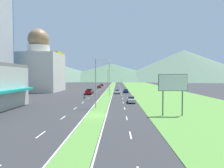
# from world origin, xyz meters

# --- Properties ---
(ground_plane) EXTENTS (600.00, 600.00, 0.00)m
(ground_plane) POSITION_xyz_m (0.00, 0.00, 0.00)
(ground_plane) COLOR #2D2D30
(grass_median) EXTENTS (3.20, 240.00, 0.06)m
(grass_median) POSITION_xyz_m (0.00, 60.00, 0.03)
(grass_median) COLOR #518438
(grass_median) RESTS_ON ground_plane
(grass_verge_right) EXTENTS (24.00, 240.00, 0.06)m
(grass_verge_right) POSITION_xyz_m (20.60, 60.00, 0.03)
(grass_verge_right) COLOR #518438
(grass_verge_right) RESTS_ON ground_plane
(lane_dash_left_1) EXTENTS (0.16, 2.80, 0.01)m
(lane_dash_left_1) POSITION_xyz_m (-5.10, -10.77, 0.01)
(lane_dash_left_1) COLOR silver
(lane_dash_left_1) RESTS_ON ground_plane
(lane_dash_left_2) EXTENTS (0.16, 2.80, 0.01)m
(lane_dash_left_2) POSITION_xyz_m (-5.10, -1.55, 0.01)
(lane_dash_left_2) COLOR silver
(lane_dash_left_2) RESTS_ON ground_plane
(lane_dash_left_3) EXTENTS (0.16, 2.80, 0.01)m
(lane_dash_left_3) POSITION_xyz_m (-5.10, 7.68, 0.01)
(lane_dash_left_3) COLOR silver
(lane_dash_left_3) RESTS_ON ground_plane
(lane_dash_left_4) EXTENTS (0.16, 2.80, 0.01)m
(lane_dash_left_4) POSITION_xyz_m (-5.10, 16.91, 0.01)
(lane_dash_left_4) COLOR silver
(lane_dash_left_4) RESTS_ON ground_plane
(lane_dash_left_5) EXTENTS (0.16, 2.80, 0.01)m
(lane_dash_left_5) POSITION_xyz_m (-5.10, 26.13, 0.01)
(lane_dash_left_5) COLOR silver
(lane_dash_left_5) RESTS_ON ground_plane
(lane_dash_left_6) EXTENTS (0.16, 2.80, 0.01)m
(lane_dash_left_6) POSITION_xyz_m (-5.10, 35.36, 0.01)
(lane_dash_left_6) COLOR silver
(lane_dash_left_6) RESTS_ON ground_plane
(lane_dash_left_7) EXTENTS (0.16, 2.80, 0.01)m
(lane_dash_left_7) POSITION_xyz_m (-5.10, 44.58, 0.01)
(lane_dash_left_7) COLOR silver
(lane_dash_left_7) RESTS_ON ground_plane
(lane_dash_left_8) EXTENTS (0.16, 2.80, 0.01)m
(lane_dash_left_8) POSITION_xyz_m (-5.10, 53.81, 0.01)
(lane_dash_left_8) COLOR silver
(lane_dash_left_8) RESTS_ON ground_plane
(lane_dash_left_9) EXTENTS (0.16, 2.80, 0.01)m
(lane_dash_left_9) POSITION_xyz_m (-5.10, 63.04, 0.01)
(lane_dash_left_9) COLOR silver
(lane_dash_left_9) RESTS_ON ground_plane
(lane_dash_left_10) EXTENTS (0.16, 2.80, 0.01)m
(lane_dash_left_10) POSITION_xyz_m (-5.10, 72.26, 0.01)
(lane_dash_left_10) COLOR silver
(lane_dash_left_10) RESTS_ON ground_plane
(lane_dash_left_11) EXTENTS (0.16, 2.80, 0.01)m
(lane_dash_left_11) POSITION_xyz_m (-5.10, 81.49, 0.01)
(lane_dash_left_11) COLOR silver
(lane_dash_left_11) RESTS_ON ground_plane
(lane_dash_left_12) EXTENTS (0.16, 2.80, 0.01)m
(lane_dash_left_12) POSITION_xyz_m (-5.10, 90.72, 0.01)
(lane_dash_left_12) COLOR silver
(lane_dash_left_12) RESTS_ON ground_plane
(lane_dash_left_13) EXTENTS (0.16, 2.80, 0.01)m
(lane_dash_left_13) POSITION_xyz_m (-5.10, 99.94, 0.01)
(lane_dash_left_13) COLOR silver
(lane_dash_left_13) RESTS_ON ground_plane
(lane_dash_left_14) EXTENTS (0.16, 2.80, 0.01)m
(lane_dash_left_14) POSITION_xyz_m (-5.10, 109.17, 0.01)
(lane_dash_left_14) COLOR silver
(lane_dash_left_14) RESTS_ON ground_plane
(lane_dash_right_1) EXTENTS (0.16, 2.80, 0.01)m
(lane_dash_right_1) POSITION_xyz_m (5.10, -10.77, 0.01)
(lane_dash_right_1) COLOR silver
(lane_dash_right_1) RESTS_ON ground_plane
(lane_dash_right_2) EXTENTS (0.16, 2.80, 0.01)m
(lane_dash_right_2) POSITION_xyz_m (5.10, -1.55, 0.01)
(lane_dash_right_2) COLOR silver
(lane_dash_right_2) RESTS_ON ground_plane
(lane_dash_right_3) EXTENTS (0.16, 2.80, 0.01)m
(lane_dash_right_3) POSITION_xyz_m (5.10, 7.68, 0.01)
(lane_dash_right_3) COLOR silver
(lane_dash_right_3) RESTS_ON ground_plane
(lane_dash_right_4) EXTENTS (0.16, 2.80, 0.01)m
(lane_dash_right_4) POSITION_xyz_m (5.10, 16.91, 0.01)
(lane_dash_right_4) COLOR silver
(lane_dash_right_4) RESTS_ON ground_plane
(lane_dash_right_5) EXTENTS (0.16, 2.80, 0.01)m
(lane_dash_right_5) POSITION_xyz_m (5.10, 26.13, 0.01)
(lane_dash_right_5) COLOR silver
(lane_dash_right_5) RESTS_ON ground_plane
(lane_dash_right_6) EXTENTS (0.16, 2.80, 0.01)m
(lane_dash_right_6) POSITION_xyz_m (5.10, 35.36, 0.01)
(lane_dash_right_6) COLOR silver
(lane_dash_right_6) RESTS_ON ground_plane
(lane_dash_right_7) EXTENTS (0.16, 2.80, 0.01)m
(lane_dash_right_7) POSITION_xyz_m (5.10, 44.58, 0.01)
(lane_dash_right_7) COLOR silver
(lane_dash_right_7) RESTS_ON ground_plane
(lane_dash_right_8) EXTENTS (0.16, 2.80, 0.01)m
(lane_dash_right_8) POSITION_xyz_m (5.10, 53.81, 0.01)
(lane_dash_right_8) COLOR silver
(lane_dash_right_8) RESTS_ON ground_plane
(lane_dash_right_9) EXTENTS (0.16, 2.80, 0.01)m
(lane_dash_right_9) POSITION_xyz_m (5.10, 63.04, 0.01)
(lane_dash_right_9) COLOR silver
(lane_dash_right_9) RESTS_ON ground_plane
(lane_dash_right_10) EXTENTS (0.16, 2.80, 0.01)m
(lane_dash_right_10) POSITION_xyz_m (5.10, 72.26, 0.01)
(lane_dash_right_10) COLOR silver
(lane_dash_right_10) RESTS_ON ground_plane
(lane_dash_right_11) EXTENTS (0.16, 2.80, 0.01)m
(lane_dash_right_11) POSITION_xyz_m (5.10, 81.49, 0.01)
(lane_dash_right_11) COLOR silver
(lane_dash_right_11) RESTS_ON ground_plane
(lane_dash_right_12) EXTENTS (0.16, 2.80, 0.01)m
(lane_dash_right_12) POSITION_xyz_m (5.10, 90.72, 0.01)
(lane_dash_right_12) COLOR silver
(lane_dash_right_12) RESTS_ON ground_plane
(lane_dash_right_13) EXTENTS (0.16, 2.80, 0.01)m
(lane_dash_right_13) POSITION_xyz_m (5.10, 99.94, 0.01)
(lane_dash_right_13) COLOR silver
(lane_dash_right_13) RESTS_ON ground_plane
(lane_dash_right_14) EXTENTS (0.16, 2.80, 0.01)m
(lane_dash_right_14) POSITION_xyz_m (5.10, 109.17, 0.01)
(lane_dash_right_14) COLOR silver
(lane_dash_right_14) RESTS_ON ground_plane
(edge_line_median_left) EXTENTS (0.16, 240.00, 0.01)m
(edge_line_median_left) POSITION_xyz_m (-1.75, 60.00, 0.01)
(edge_line_median_left) COLOR silver
(edge_line_median_left) RESTS_ON ground_plane
(edge_line_median_right) EXTENTS (0.16, 240.00, 0.01)m
(edge_line_median_right) POSITION_xyz_m (1.75, 60.00, 0.01)
(edge_line_median_right) COLOR silver
(edge_line_median_right) RESTS_ON ground_plane
(domed_building) EXTENTS (18.44, 18.44, 27.17)m
(domed_building) POSITION_xyz_m (-30.76, 53.65, 10.27)
(domed_building) COLOR beige
(domed_building) RESTS_ON ground_plane
(midrise_colored) EXTENTS (13.87, 13.87, 20.38)m
(midrise_colored) POSITION_xyz_m (-35.97, 82.46, 10.19)
(midrise_colored) COLOR yellow
(midrise_colored) RESTS_ON ground_plane
(hill_far_left) EXTENTS (222.23, 222.23, 31.50)m
(hill_far_left) POSITION_xyz_m (-111.59, 268.99, 15.75)
(hill_far_left) COLOR #516B56
(hill_far_left) RESTS_ON ground_plane
(hill_far_center) EXTENTS (184.28, 184.28, 25.82)m
(hill_far_center) POSITION_xyz_m (-6.12, 273.01, 12.91)
(hill_far_center) COLOR #47664C
(hill_far_center) RESTS_ON ground_plane
(hill_far_right) EXTENTS (205.22, 205.22, 44.62)m
(hill_far_right) POSITION_xyz_m (99.32, 260.98, 22.31)
(hill_far_right) COLOR #516B56
(hill_far_right) RESTS_ON ground_plane
(street_lamp_near) EXTENTS (3.19, 0.38, 10.15)m
(street_lamp_near) POSITION_xyz_m (-0.57, 8.06, 5.81)
(street_lamp_near) COLOR #99999E
(street_lamp_near) RESTS_ON ground_plane
(street_lamp_mid) EXTENTS (3.11, 0.44, 10.96)m
(street_lamp_mid) POSITION_xyz_m (0.57, 33.22, 6.22)
(street_lamp_mid) COLOR #99999E
(street_lamp_mid) RESTS_ON ground_plane
(street_lamp_far) EXTENTS (3.55, 0.41, 9.43)m
(street_lamp_far) POSITION_xyz_m (-0.45, 58.29, 5.48)
(street_lamp_far) COLOR #99999E
(street_lamp_far) RESTS_ON ground_plane
(billboard_roadside) EXTENTS (4.79, 0.28, 7.02)m
(billboard_roadside) POSITION_xyz_m (12.81, 0.27, 5.25)
(billboard_roadside) COLOR #4C4C51
(billboard_roadside) RESTS_ON ground_plane
(car_0) EXTENTS (2.02, 4.11, 1.53)m
(car_0) POSITION_xyz_m (-6.74, 98.62, 0.78)
(car_0) COLOR maroon
(car_0) RESTS_ON ground_plane
(car_1) EXTENTS (2.02, 4.05, 1.60)m
(car_1) POSITION_xyz_m (3.54, 42.23, 0.80)
(car_1) COLOR silver
(car_1) RESTS_ON ground_plane
(car_2) EXTENTS (1.94, 4.48, 1.58)m
(car_2) POSITION_xyz_m (-6.89, 44.87, 0.80)
(car_2) COLOR #0C5128
(car_2) RESTS_ON ground_plane
(car_3) EXTENTS (1.95, 4.15, 1.51)m
(car_3) POSITION_xyz_m (6.95, 46.58, 0.77)
(car_3) COLOR navy
(car_3) RESTS_ON ground_plane
(car_4) EXTENTS (1.85, 4.64, 1.60)m
(car_4) POSITION_xyz_m (7.00, 16.63, 0.81)
(car_4) COLOR #B2B2B7
(car_4) RESTS_ON ground_plane
(car_5) EXTENTS (2.00, 4.58, 1.51)m
(car_5) POSITION_xyz_m (-6.56, 77.47, 0.78)
(car_5) COLOR maroon
(car_5) RESTS_ON ground_plane
(pickup_truck_0) EXTENTS (2.18, 5.40, 2.00)m
(pickup_truck_0) POSITION_xyz_m (-6.71, 39.18, 0.98)
(pickup_truck_0) COLOR maroon
(pickup_truck_0) RESTS_ON ground_plane
(motorcycle_rider) EXTENTS (0.36, 2.00, 1.80)m
(motorcycle_rider) POSITION_xyz_m (-6.24, 26.17, 0.75)
(motorcycle_rider) COLOR black
(motorcycle_rider) RESTS_ON ground_plane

